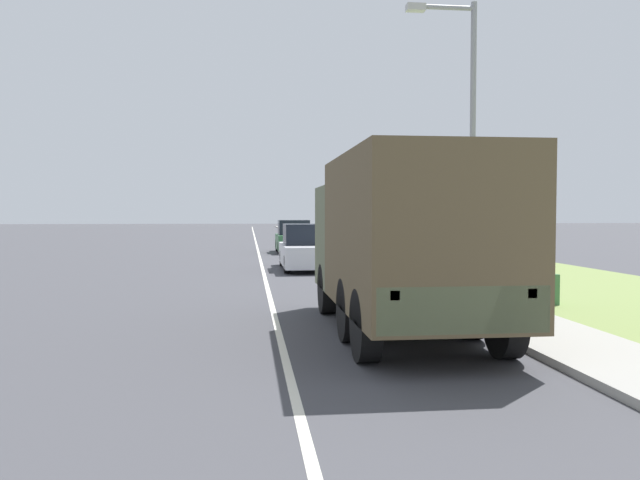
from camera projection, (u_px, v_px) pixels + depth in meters
The scene contains 9 objects.
ground_plane at pixel (257, 248), 38.22m from camera, with size 180.00×180.00×0.00m, color #424247.
lane_centre_stripe at pixel (257, 248), 38.22m from camera, with size 0.12×120.00×0.00m.
sidewalk_right at pixel (330, 246), 38.73m from camera, with size 1.80×120.00×0.12m.
grass_strip_right at pixel (399, 247), 39.23m from camera, with size 7.00×120.00×0.02m.
military_truck at pixel (403, 238), 10.80m from camera, with size 2.35×6.51×3.04m.
car_nearest_ahead at pixel (305, 249), 23.41m from camera, with size 1.72×4.68×1.71m.
car_second_ahead at pixel (294, 238), 33.54m from camera, with size 1.84×3.95×1.74m.
lamp_post at pixel (464, 122), 14.66m from camera, with size 1.69×0.24×6.92m.
utility_box at pixel (544, 289), 14.27m from camera, with size 0.55×0.45×0.70m.
Camera 1 is at (-0.51, 1.64, 2.10)m, focal length 35.00 mm.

